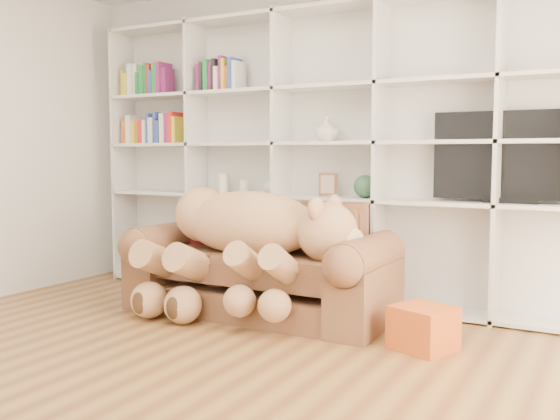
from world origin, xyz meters
The scene contains 14 objects.
floor centered at (0.00, 0.00, 0.00)m, with size 5.00×5.00×0.00m, color brown.
wall_back centered at (0.00, 2.50, 1.35)m, with size 5.00×0.02×2.70m, color white.
bookshelf centered at (-0.24, 2.36, 1.31)m, with size 4.43×0.35×2.40m.
sofa centered at (-0.29, 1.71, 0.32)m, with size 2.01×0.87×0.85m.
teddy_bear centered at (-0.34, 1.54, 0.60)m, with size 1.65×0.87×0.96m.
throw_pillow centered at (-0.89, 1.85, 0.62)m, with size 0.39×0.13×0.39m, color maroon.
gift_box centered at (1.05, 1.41, 0.14)m, with size 0.34×0.32×0.27m, color #C4531A.
tv centered at (1.41, 2.35, 1.19)m, with size 1.11×0.18×0.65m.
picture_frame centered at (-0.01, 2.30, 0.97)m, with size 0.15×0.03×0.18m, color #55311D.
green_vase centered at (0.31, 2.30, 0.96)m, with size 0.18×0.18×0.18m, color #2C563A.
figurine_tall centered at (-1.04, 2.30, 0.95)m, with size 0.09×0.09×0.17m, color silver.
figurine_short centered at (-0.82, 2.30, 0.93)m, with size 0.07×0.07×0.12m, color silver.
snow_globe centered at (-0.56, 2.30, 0.93)m, with size 0.12×0.12×0.12m, color silver.
shelf_vase centered at (-0.03, 2.30, 1.41)m, with size 0.19×0.19×0.20m, color beige.
Camera 1 is at (2.10, -2.33, 1.21)m, focal length 40.00 mm.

